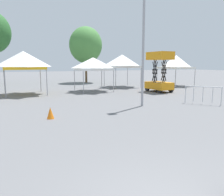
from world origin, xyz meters
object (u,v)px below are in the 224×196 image
object	(u,v)px
canopy_tent_right_of_center	(24,60)
canopy_tent_behind_center	(122,61)
canopy_tent_center	(93,64)
crowd_barrier_by_lift	(203,92)
canopy_tent_left_of_center	(176,62)
scissor_lift	(159,79)
traffic_cone_lot_center	(50,113)
tree_behind_tents_right	(86,45)
light_pole_near_lift	(144,30)

from	to	relation	value
canopy_tent_right_of_center	canopy_tent_behind_center	size ratio (longest dim) A/B	1.01
canopy_tent_center	crowd_barrier_by_lift	world-z (taller)	canopy_tent_center
canopy_tent_behind_center	canopy_tent_left_of_center	distance (m)	5.96
canopy_tent_center	scissor_lift	size ratio (longest dim) A/B	0.87
canopy_tent_center	traffic_cone_lot_center	size ratio (longest dim) A/B	5.73
canopy_tent_left_of_center	tree_behind_tents_right	distance (m)	11.34
canopy_tent_left_of_center	traffic_cone_lot_center	xyz separation A→B (m)	(-14.86, -9.17, -2.33)
light_pole_near_lift	canopy_tent_behind_center	bearing A→B (deg)	68.75
crowd_barrier_by_lift	light_pole_near_lift	bearing A→B (deg)	164.01
canopy_tent_left_of_center	crowd_barrier_by_lift	bearing A→B (deg)	-122.61
scissor_lift	light_pole_near_lift	world-z (taller)	light_pole_near_lift
crowd_barrier_by_lift	traffic_cone_lot_center	bearing A→B (deg)	178.65
canopy_tent_left_of_center	traffic_cone_lot_center	bearing A→B (deg)	-148.32
canopy_tent_right_of_center	canopy_tent_behind_center	bearing A→B (deg)	11.39
light_pole_near_lift	scissor_lift	bearing A→B (deg)	45.46
tree_behind_tents_right	canopy_tent_left_of_center	bearing A→B (deg)	-48.19
tree_behind_tents_right	traffic_cone_lot_center	distance (m)	19.51
scissor_lift	crowd_barrier_by_lift	distance (m)	6.14
traffic_cone_lot_center	canopy_tent_left_of_center	bearing A→B (deg)	31.68
canopy_tent_right_of_center	traffic_cone_lot_center	xyz separation A→B (m)	(0.47, -8.76, -2.40)
canopy_tent_right_of_center	canopy_tent_center	bearing A→B (deg)	-2.55
canopy_tent_behind_center	light_pole_near_lift	world-z (taller)	light_pole_near_lift
light_pole_near_lift	tree_behind_tents_right	bearing A→B (deg)	82.56
canopy_tent_right_of_center	canopy_tent_behind_center	xyz separation A→B (m)	(9.56, 1.93, 0.00)
light_pole_near_lift	crowd_barrier_by_lift	distance (m)	5.10
canopy_tent_right_of_center	light_pole_near_lift	xyz separation A→B (m)	(5.73, -7.93, 1.55)
scissor_lift	light_pole_near_lift	size ratio (longest dim) A/B	0.46
canopy_tent_left_of_center	tree_behind_tents_right	world-z (taller)	tree_behind_tents_right
canopy_tent_left_of_center	crowd_barrier_by_lift	size ratio (longest dim) A/B	2.00
light_pole_near_lift	canopy_tent_left_of_center	bearing A→B (deg)	41.01
canopy_tent_center	crowd_barrier_by_lift	bearing A→B (deg)	-66.80
scissor_lift	traffic_cone_lot_center	size ratio (longest dim) A/B	6.61
canopy_tent_right_of_center	traffic_cone_lot_center	distance (m)	9.09
traffic_cone_lot_center	light_pole_near_lift	bearing A→B (deg)	8.89
canopy_tent_behind_center	canopy_tent_center	bearing A→B (deg)	-151.27
canopy_tent_behind_center	light_pole_near_lift	xyz separation A→B (m)	(-3.83, -9.86, 1.55)
canopy_tent_left_of_center	traffic_cone_lot_center	size ratio (longest dim) A/B	6.41
tree_behind_tents_right	crowd_barrier_by_lift	xyz separation A→B (m)	(1.42, -17.68, -3.98)
canopy_tent_center	canopy_tent_left_of_center	distance (m)	9.76
crowd_barrier_by_lift	scissor_lift	bearing A→B (deg)	77.92
canopy_tent_left_of_center	light_pole_near_lift	world-z (taller)	light_pole_near_lift
canopy_tent_right_of_center	canopy_tent_left_of_center	world-z (taller)	canopy_tent_right_of_center
crowd_barrier_by_lift	tree_behind_tents_right	bearing A→B (deg)	94.61
canopy_tent_behind_center	canopy_tent_left_of_center	size ratio (longest dim) A/B	1.01
canopy_tent_center	canopy_tent_left_of_center	size ratio (longest dim) A/B	0.89
canopy_tent_right_of_center	scissor_lift	distance (m)	11.13
tree_behind_tents_right	traffic_cone_lot_center	bearing A→B (deg)	-113.05
canopy_tent_right_of_center	scissor_lift	xyz separation A→B (m)	(10.61, -2.97, -1.59)
canopy_tent_right_of_center	tree_behind_tents_right	bearing A→B (deg)	47.81
canopy_tent_right_of_center	tree_behind_tents_right	world-z (taller)	tree_behind_tents_right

